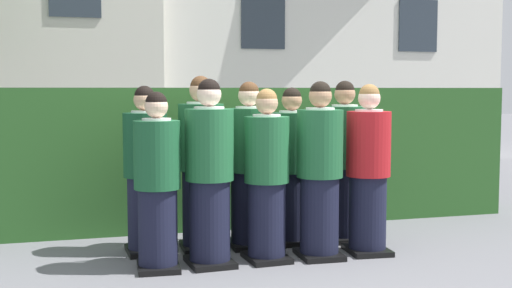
{
  "coord_description": "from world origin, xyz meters",
  "views": [
    {
      "loc": [
        -1.72,
        -5.64,
        1.57
      ],
      "look_at": [
        0.0,
        0.29,
        1.05
      ],
      "focal_mm": 45.96,
      "sensor_mm": 36.0,
      "label": 1
    }
  ],
  "objects": [
    {
      "name": "ground_plane",
      "position": [
        0.0,
        0.0,
        0.0
      ],
      "size": [
        60.0,
        60.0,
        0.0
      ],
      "primitive_type": "plane",
      "color": "slate"
    },
    {
      "name": "student_front_row_0",
      "position": [
        -0.98,
        -0.02,
        0.74
      ],
      "size": [
        0.4,
        0.5,
        1.55
      ],
      "color": "black",
      "rests_on": "ground"
    },
    {
      "name": "student_front_row_1",
      "position": [
        -0.51,
        0.0,
        0.79
      ],
      "size": [
        0.43,
        0.5,
        1.66
      ],
      "color": "black",
      "rests_on": "ground"
    },
    {
      "name": "student_front_row_2",
      "position": [
        0.02,
        0.01,
        0.75
      ],
      "size": [
        0.41,
        0.47,
        1.57
      ],
      "color": "black",
      "rests_on": "ground"
    },
    {
      "name": "student_front_row_3",
      "position": [
        0.52,
        -0.02,
        0.78
      ],
      "size": [
        0.43,
        0.48,
        1.64
      ],
      "color": "black",
      "rests_on": "ground"
    },
    {
      "name": "student_in_red_blazer",
      "position": [
        1.03,
        0.01,
        0.77
      ],
      "size": [
        0.42,
        0.52,
        1.62
      ],
      "color": "black",
      "rests_on": "ground"
    },
    {
      "name": "student_rear_row_0",
      "position": [
        -1.01,
        0.6,
        0.76
      ],
      "size": [
        0.42,
        0.47,
        1.6
      ],
      "color": "black",
      "rests_on": "ground"
    },
    {
      "name": "student_rear_row_1",
      "position": [
        -0.47,
        0.59,
        0.81
      ],
      "size": [
        0.44,
        0.5,
        1.7
      ],
      "color": "black",
      "rests_on": "ground"
    },
    {
      "name": "student_rear_row_2",
      "position": [
        0.01,
        0.57,
        0.78
      ],
      "size": [
        0.43,
        0.52,
        1.64
      ],
      "color": "black",
      "rests_on": "ground"
    },
    {
      "name": "student_rear_row_3",
      "position": [
        0.46,
        0.6,
        0.75
      ],
      "size": [
        0.41,
        0.51,
        1.59
      ],
      "color": "black",
      "rests_on": "ground"
    },
    {
      "name": "student_rear_row_4",
      "position": [
        1.03,
        0.57,
        0.79
      ],
      "size": [
        0.43,
        0.52,
        1.65
      ],
      "color": "black",
      "rests_on": "ground"
    },
    {
      "name": "hedge",
      "position": [
        0.0,
        1.71,
        0.79
      ],
      "size": [
        7.0,
        0.7,
        1.58
      ],
      "color": "#285623",
      "rests_on": "ground"
    },
    {
      "name": "school_building_main",
      "position": [
        3.79,
        9.01,
        3.59
      ],
      "size": [
        8.11,
        4.39,
        7.0
      ],
      "color": "silver",
      "rests_on": "ground"
    }
  ]
}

